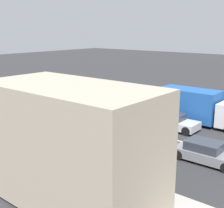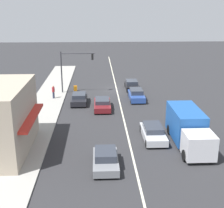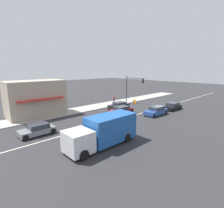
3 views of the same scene
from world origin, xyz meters
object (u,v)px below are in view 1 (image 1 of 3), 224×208
at_px(coupe_blue, 67,100).
at_px(sedan_maroon, 57,114).
at_px(sedan_silver, 170,121).
at_px(delivery_truck, 199,107).
at_px(sedan_dark, 15,116).
at_px(suv_grey, 206,152).
at_px(suv_black, 36,93).

height_order(coupe_blue, sedan_maroon, coupe_blue).
bearing_deg(sedan_silver, coupe_blue, -90.00).
bearing_deg(coupe_blue, sedan_silver, 90.00).
xyz_separation_m(coupe_blue, sedan_maroon, (4.40, 3.54, -0.07)).
relative_size(coupe_blue, sedan_maroon, 1.00).
bearing_deg(sedan_maroon, coupe_blue, -141.17).
distance_m(delivery_truck, coupe_blue, 13.75).
bearing_deg(sedan_dark, suv_grey, 99.93).
xyz_separation_m(suv_black, sedan_maroon, (4.40, 8.88, -0.02)).
xyz_separation_m(suv_black, sedan_silver, (0.00, 17.67, 0.02)).
xyz_separation_m(delivery_truck, coupe_blue, (2.80, -13.44, -0.82)).
xyz_separation_m(suv_grey, sedan_dark, (2.80, -16.00, -0.01)).
xyz_separation_m(sedan_silver, sedan_maroon, (4.40, -8.79, -0.04)).
xyz_separation_m(delivery_truck, sedan_maroon, (7.20, -9.90, -0.89)).
bearing_deg(suv_black, sedan_maroon, 63.64).
height_order(suv_black, coupe_blue, coupe_blue).
relative_size(suv_grey, sedan_dark, 0.96).
relative_size(sedan_dark, coupe_blue, 0.92).
bearing_deg(sedan_maroon, sedan_silver, 116.60).
height_order(delivery_truck, suv_black, delivery_truck).
bearing_deg(delivery_truck, sedan_maroon, -53.97).
xyz_separation_m(delivery_truck, suv_grey, (7.20, 3.80, -0.86)).
xyz_separation_m(sedan_dark, sedan_maroon, (-2.80, 2.30, -0.01)).
relative_size(sedan_silver, coupe_blue, 1.03).
distance_m(suv_grey, sedan_maroon, 13.70).
distance_m(suv_black, sedan_silver, 17.67).
xyz_separation_m(sedan_dark, suv_black, (-7.20, -6.58, 0.01)).
relative_size(sedan_dark, sedan_silver, 0.90).
height_order(suv_grey, sedan_dark, suv_grey).
bearing_deg(suv_grey, sedan_maroon, -90.00).
height_order(delivery_truck, suv_grey, delivery_truck).
distance_m(delivery_truck, sedan_maroon, 12.27).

